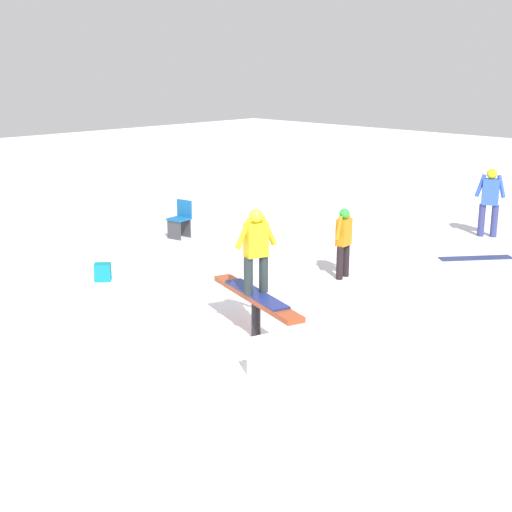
# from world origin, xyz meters

# --- Properties ---
(ground_plane) EXTENTS (60.00, 60.00, 0.00)m
(ground_plane) POSITION_xyz_m (0.00, 0.00, 0.00)
(ground_plane) COLOR white
(rail_feature) EXTENTS (2.31, 0.95, 0.68)m
(rail_feature) POSITION_xyz_m (0.00, 0.00, 0.58)
(rail_feature) COLOR black
(rail_feature) RESTS_ON ground
(snow_kicker_ramp) EXTENTS (2.16, 1.96, 0.55)m
(snow_kicker_ramp) POSITION_xyz_m (-1.95, 0.59, 0.27)
(snow_kicker_ramp) COLOR white
(snow_kicker_ramp) RESTS_ON ground
(main_rider_on_rail) EXTENTS (1.57, 0.72, 1.31)m
(main_rider_on_rail) POSITION_xyz_m (0.00, 0.00, 1.31)
(main_rider_on_rail) COLOR navy
(main_rider_on_rail) RESTS_ON rail_feature
(bystander_blue) EXTENTS (0.65, 0.43, 1.62)m
(bystander_blue) POSITION_xyz_m (0.63, -8.44, 0.91)
(bystander_blue) COLOR navy
(bystander_blue) RESTS_ON ground
(bystander_orange) EXTENTS (0.23, 0.58, 1.36)m
(bystander_orange) POSITION_xyz_m (0.99, -3.37, 0.76)
(bystander_orange) COLOR black
(bystander_orange) RESTS_ON ground
(loose_snowboard_navy) EXTENTS (1.18, 1.40, 0.02)m
(loose_snowboard_navy) POSITION_xyz_m (-0.16, -6.44, 0.01)
(loose_snowboard_navy) COLOR navy
(loose_snowboard_navy) RESTS_ON ground
(folding_chair) EXTENTS (0.50, 0.50, 0.88)m
(folding_chair) POSITION_xyz_m (5.71, -3.23, 0.41)
(folding_chair) COLOR #3F3F44
(folding_chair) RESTS_ON ground
(backpack_on_snow) EXTENTS (0.36, 0.37, 0.34)m
(backpack_on_snow) POSITION_xyz_m (4.10, 0.00, 0.17)
(backpack_on_snow) COLOR teal
(backpack_on_snow) RESTS_ON ground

